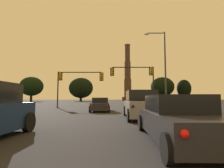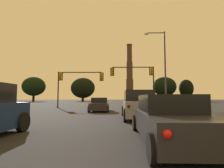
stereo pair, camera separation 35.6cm
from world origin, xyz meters
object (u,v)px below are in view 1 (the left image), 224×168
at_px(smokestack, 128,78).
at_px(traffic_light_overhead_right, 139,76).
at_px(sedan_center_lane_front, 101,105).
at_px(suv_right_lane_second, 141,105).
at_px(street_lamp, 163,62).
at_px(sedan_right_lane_third, 179,119).
at_px(traffic_light_overhead_left, 75,80).

bearing_deg(smokestack, traffic_light_overhead_right, -94.13).
distance_m(sedan_center_lane_front, suv_right_lane_second, 7.53).
bearing_deg(smokestack, street_lamp, -92.50).
bearing_deg(sedan_center_lane_front, street_lamp, 20.54).
height_order(suv_right_lane_second, street_lamp, street_lamp).
distance_m(suv_right_lane_second, smokestack, 106.06).
distance_m(sedan_center_lane_front, sedan_right_lane_third, 13.56).
relative_size(sedan_right_lane_third, smokestack, 0.12).
height_order(sedan_center_lane_front, traffic_light_overhead_left, traffic_light_overhead_left).
distance_m(suv_right_lane_second, sedan_right_lane_third, 6.33).
relative_size(traffic_light_overhead_right, street_lamp, 0.67).
height_order(street_lamp, smokestack, smokestack).
bearing_deg(traffic_light_overhead_right, sedan_right_lane_third, -95.40).
height_order(sedan_right_lane_third, smokestack, smokestack).
bearing_deg(traffic_light_overhead_left, suv_right_lane_second, -61.29).
distance_m(sedan_right_lane_third, smokestack, 112.33).
bearing_deg(street_lamp, traffic_light_overhead_right, 122.31).
bearing_deg(traffic_light_overhead_left, street_lamp, -18.09).
height_order(traffic_light_overhead_left, traffic_light_overhead_right, traffic_light_overhead_right).
xyz_separation_m(street_lamp, smokestack, (4.15, 94.86, 9.08)).
distance_m(sedan_center_lane_front, traffic_light_overhead_left, 8.98).
xyz_separation_m(sedan_right_lane_third, traffic_light_overhead_right, (1.90, 20.07, 4.02)).
xyz_separation_m(sedan_center_lane_front, sedan_right_lane_third, (3.31, -13.15, 0.00)).
relative_size(sedan_right_lane_third, traffic_light_overhead_right, 0.72).
bearing_deg(suv_right_lane_second, sedan_center_lane_front, 115.83).
relative_size(sedan_center_lane_front, suv_right_lane_second, 0.96).
bearing_deg(street_lamp, sedan_right_lane_third, -104.89).
bearing_deg(sedan_right_lane_third, street_lamp, 76.45).
relative_size(sedan_center_lane_front, traffic_light_overhead_left, 0.69).
distance_m(sedan_right_lane_third, traffic_light_overhead_left, 21.87).
xyz_separation_m(traffic_light_overhead_left, street_lamp, (12.03, -3.93, 1.76)).
xyz_separation_m(sedan_center_lane_front, suv_right_lane_second, (3.18, -6.82, 0.23)).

